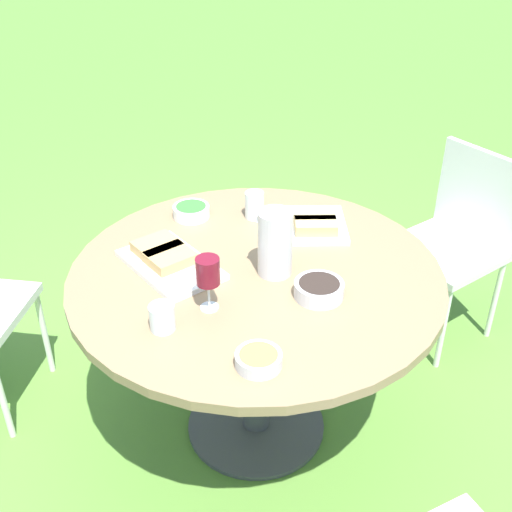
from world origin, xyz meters
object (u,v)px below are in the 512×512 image
object	(u,v)px
water_pitcher	(275,243)
chair_near_left	(458,232)
handbag	(350,254)
wine_glass	(208,273)
dining_table	(256,298)

from	to	relation	value
water_pitcher	chair_near_left	bearing A→B (deg)	-137.14
water_pitcher	handbag	size ratio (longest dim) A/B	0.64
wine_glass	handbag	xyz separation A→B (m)	(-0.57, -1.39, -0.77)
chair_near_left	handbag	world-z (taller)	chair_near_left
dining_table	handbag	world-z (taller)	dining_table
water_pitcher	handbag	bearing A→B (deg)	-107.60
dining_table	water_pitcher	distance (m)	0.24
chair_near_left	wine_glass	world-z (taller)	wine_glass
handbag	wine_glass	bearing A→B (deg)	67.79
chair_near_left	wine_glass	bearing A→B (deg)	44.05
water_pitcher	handbag	distance (m)	1.43
dining_table	chair_near_left	distance (m)	1.15
dining_table	handbag	bearing A→B (deg)	-110.52
handbag	chair_near_left	bearing A→B (deg)	136.49
chair_near_left	water_pitcher	bearing A→B (deg)	42.86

